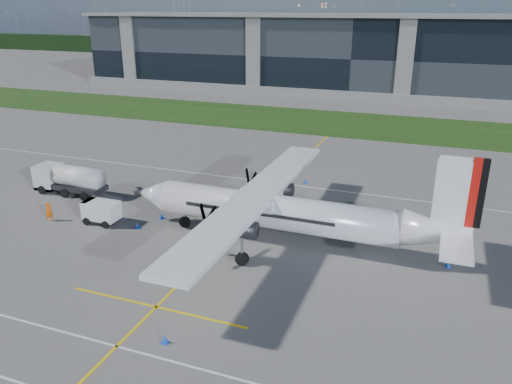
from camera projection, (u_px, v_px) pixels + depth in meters
name	position (u px, v px, depth m)	size (l,w,h in m)	color
ground	(308.00, 133.00, 71.54)	(400.00, 400.00, 0.00)	#555351
grass_strip	(321.00, 122.00, 78.53)	(400.00, 18.00, 0.04)	#1C3E11
terminal_building	(360.00, 55.00, 103.91)	(120.00, 20.00, 15.00)	black
tree_line	(391.00, 53.00, 158.00)	(400.00, 6.00, 6.00)	black
pylon_west	(182.00, 11.00, 189.17)	(9.00, 4.60, 30.00)	gray
yellow_taxiway_centerline	(252.00, 212.00, 44.28)	(0.20, 70.00, 0.01)	yellow
white_lane_line	(16.00, 382.00, 24.27)	(90.00, 0.15, 0.01)	white
turboprop_aircraft	(288.00, 194.00, 36.81)	(26.40, 27.38, 8.21)	white
fuel_tanker_truck	(65.00, 179.00, 48.22)	(7.59, 2.47, 2.85)	silver
baggage_tug	(102.00, 212.00, 41.72)	(3.13, 1.88, 1.88)	silver
ground_crew_person	(49.00, 210.00, 42.11)	(0.77, 0.55, 1.89)	#F25907
safety_cone_nose_port	(138.00, 226.00, 40.88)	(0.36, 0.36, 0.50)	blue
safety_cone_portwing	(165.00, 339.00, 26.97)	(0.36, 0.36, 0.50)	blue
safety_cone_tail	(448.00, 264.00, 34.81)	(0.36, 0.36, 0.50)	blue
safety_cone_fwd	(121.00, 216.00, 42.74)	(0.36, 0.36, 0.50)	blue
safety_cone_stbdwing	(305.00, 181.00, 51.26)	(0.36, 0.36, 0.50)	blue
safety_cone_nose_stbd	(161.00, 216.00, 42.74)	(0.36, 0.36, 0.50)	blue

